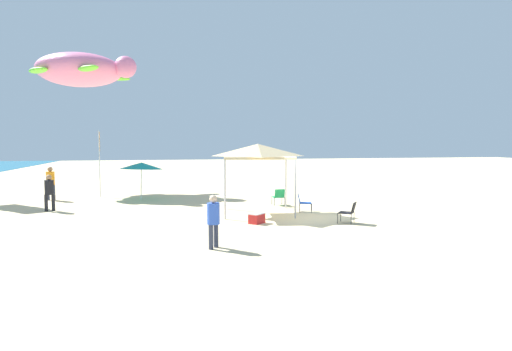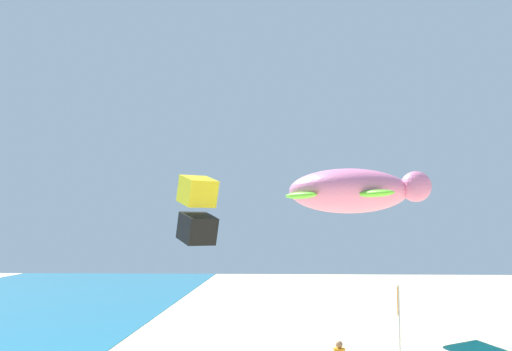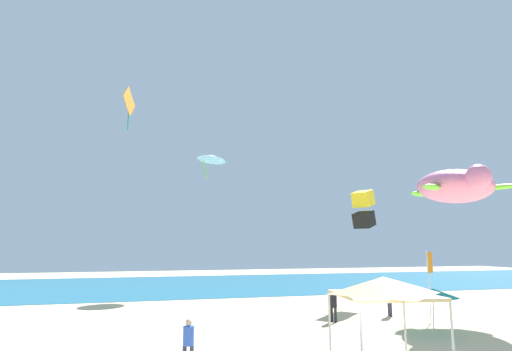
# 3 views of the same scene
# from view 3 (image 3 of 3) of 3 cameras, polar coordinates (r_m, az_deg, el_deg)

# --- Properties ---
(ocean_strip) EXTENTS (120.00, 24.66, 0.02)m
(ocean_strip) POSITION_cam_3_polar(r_m,az_deg,el_deg) (45.58, -8.08, -14.41)
(ocean_strip) COLOR teal
(ocean_strip) RESTS_ON ground
(canopy_tent) EXTENTS (3.17, 3.27, 3.02)m
(canopy_tent) POSITION_cam_3_polar(r_m,az_deg,el_deg) (14.52, 16.90, -14.28)
(canopy_tent) COLOR #B7B7BC
(canopy_tent) RESTS_ON ground
(beach_umbrella) EXTENTS (2.29, 2.29, 2.07)m
(beach_umbrella) POSITION_cam_3_polar(r_m,az_deg,el_deg) (22.14, 22.86, -14.41)
(beach_umbrella) COLOR silver
(beach_umbrella) RESTS_ON ground
(banner_flag) EXTENTS (0.36, 0.06, 3.76)m
(banner_flag) POSITION_cam_3_polar(r_m,az_deg,el_deg) (24.97, 22.42, -12.79)
(banner_flag) COLOR silver
(banner_flag) RESTS_ON ground
(person_far_stroller) EXTENTS (0.39, 0.42, 1.64)m
(person_far_stroller) POSITION_cam_3_polar(r_m,az_deg,el_deg) (23.80, 10.43, -16.67)
(person_far_stroller) COLOR black
(person_far_stroller) RESTS_ON ground
(person_near_umbrella) EXTENTS (0.37, 0.37, 1.57)m
(person_near_umbrella) POSITION_cam_3_polar(r_m,az_deg,el_deg) (15.28, -9.14, -21.03)
(person_near_umbrella) COLOR #33384C
(person_near_umbrella) RESTS_ON ground
(person_watching_sky) EXTENTS (0.43, 0.47, 1.79)m
(person_watching_sky) POSITION_cam_3_polar(r_m,az_deg,el_deg) (26.48, 17.62, -15.45)
(person_watching_sky) COLOR #33384C
(person_watching_sky) RESTS_ON ground
(kite_delta_white) EXTENTS (3.81, 3.79, 2.40)m
(kite_delta_white) POSITION_cam_3_polar(r_m,az_deg,el_deg) (40.88, -6.00, 2.44)
(kite_delta_white) COLOR white
(kite_box_yellow) EXTENTS (1.93, 1.87, 2.92)m
(kite_box_yellow) POSITION_cam_3_polar(r_m,az_deg,el_deg) (32.09, 14.37, -4.42)
(kite_box_yellow) COLOR yellow
(kite_turtle_pink) EXTENTS (6.22, 6.70, 2.34)m
(kite_turtle_pink) POSITION_cam_3_polar(r_m,az_deg,el_deg) (28.32, 25.40, -1.36)
(kite_turtle_pink) COLOR pink
(kite_diamond_orange) EXTENTS (0.95, 2.60, 3.91)m
(kite_diamond_orange) POSITION_cam_3_polar(r_m,az_deg,el_deg) (37.82, -16.83, 9.44)
(kite_diamond_orange) COLOR orange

